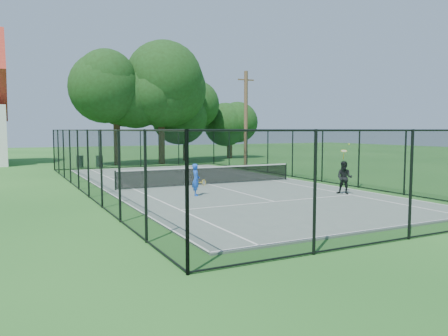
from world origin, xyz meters
name	(u,v)px	position (x,y,z in m)	size (l,w,h in m)	color
ground	(209,185)	(0.00, 0.00, 0.00)	(120.00, 120.00, 0.00)	#1D511C
tennis_court	(209,185)	(0.00, 0.00, 0.03)	(11.00, 24.00, 0.06)	slate
tennis_net	(209,175)	(0.00, 0.00, 0.58)	(10.08, 0.08, 0.95)	black
fence	(209,158)	(0.00, 0.00, 1.50)	(13.10, 26.10, 3.00)	black
tree_near_left	(116,97)	(-1.11, 16.27, 5.79)	(7.21, 7.21, 9.40)	#332114
tree_near_mid	(161,100)	(2.61, 15.48, 5.57)	(6.91, 6.91, 9.03)	#332114
tree_near_right	(186,110)	(6.13, 18.60, 4.93)	(5.63, 5.63, 7.76)	#332114
tree_far_right	(230,120)	(11.59, 19.78, 3.97)	(4.85, 4.85, 6.41)	#332114
trash_bin_left	(80,161)	(-4.43, 14.77, 0.49)	(0.58, 0.58, 0.96)	black
trash_bin_right	(99,161)	(-2.96, 14.49, 0.47)	(0.58, 0.58, 0.93)	black
utility_pole	(246,119)	(7.40, 9.00, 3.85)	(1.40, 0.30, 7.58)	#4C3823
player_blue	(196,180)	(-2.21, -3.42, 0.77)	(0.83, 0.60, 1.42)	blue
player_black	(344,178)	(4.00, -6.04, 0.82)	(0.99, 0.95, 2.29)	black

